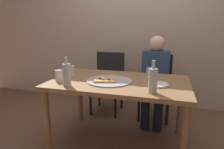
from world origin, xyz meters
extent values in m
plane|color=brown|center=(0.00, 0.00, 0.00)|extent=(8.00, 8.00, 0.00)
cube|color=#BCA893|center=(0.00, 1.35, 1.30)|extent=(6.00, 0.10, 2.60)
cube|color=olive|center=(0.00, 0.00, 0.71)|extent=(1.43, 0.90, 0.04)
cylinder|color=olive|center=(-0.66, -0.39, 0.34)|extent=(0.06, 0.06, 0.69)
cylinder|color=olive|center=(0.66, -0.39, 0.34)|extent=(0.06, 0.06, 0.69)
cylinder|color=olive|center=(-0.66, 0.39, 0.34)|extent=(0.06, 0.06, 0.69)
cylinder|color=olive|center=(0.66, 0.39, 0.34)|extent=(0.06, 0.06, 0.69)
cylinder|color=#ADADB2|center=(-0.09, -0.06, 0.74)|extent=(0.47, 0.47, 0.01)
cube|color=tan|center=(-0.13, -0.12, 0.75)|extent=(0.25, 0.19, 0.02)
sphere|color=#EAD184|center=(-0.15, -0.12, 0.77)|extent=(0.04, 0.04, 0.04)
sphere|color=#2D381E|center=(-0.08, -0.12, 0.77)|extent=(0.02, 0.02, 0.02)
sphere|color=#B22D23|center=(-0.18, -0.11, 0.77)|extent=(0.03, 0.03, 0.03)
cylinder|color=#B2BCC1|center=(0.37, -0.31, 0.84)|extent=(0.08, 0.08, 0.21)
cylinder|color=#B2BCC1|center=(0.37, -0.31, 0.98)|extent=(0.03, 0.03, 0.07)
cylinder|color=#B2BCC1|center=(-0.43, -0.34, 0.84)|extent=(0.08, 0.08, 0.22)
cylinder|color=#B2BCC1|center=(-0.43, -0.34, 0.98)|extent=(0.03, 0.03, 0.06)
cylinder|color=beige|center=(-0.59, 0.08, 0.79)|extent=(0.07, 0.07, 0.11)
cylinder|color=#B7C6BC|center=(0.28, 0.36, 0.77)|extent=(0.07, 0.07, 0.08)
cylinder|color=beige|center=(-0.60, -0.21, 0.79)|extent=(0.07, 0.07, 0.12)
cylinder|color=white|center=(0.40, -0.08, 0.74)|extent=(0.20, 0.20, 0.02)
cube|color=#B7B7BC|center=(0.35, 0.22, 0.73)|extent=(0.22, 0.07, 0.01)
cube|color=black|center=(-0.39, 0.77, 0.45)|extent=(0.44, 0.44, 0.05)
cube|color=black|center=(-0.39, 0.97, 0.68)|extent=(0.44, 0.04, 0.45)
cylinder|color=black|center=(-0.20, 0.58, 0.21)|extent=(0.04, 0.04, 0.42)
cylinder|color=black|center=(-0.58, 0.58, 0.21)|extent=(0.04, 0.04, 0.42)
cylinder|color=black|center=(-0.20, 0.96, 0.21)|extent=(0.04, 0.04, 0.42)
cylinder|color=black|center=(-0.58, 0.96, 0.21)|extent=(0.04, 0.04, 0.42)
cube|color=black|center=(0.32, 0.77, 0.45)|extent=(0.44, 0.44, 0.05)
cube|color=black|center=(0.32, 0.97, 0.68)|extent=(0.44, 0.04, 0.45)
cylinder|color=black|center=(0.51, 0.58, 0.21)|extent=(0.04, 0.04, 0.42)
cylinder|color=black|center=(0.13, 0.58, 0.21)|extent=(0.04, 0.04, 0.42)
cylinder|color=black|center=(0.51, 0.96, 0.21)|extent=(0.04, 0.04, 0.42)
cylinder|color=black|center=(0.13, 0.96, 0.21)|extent=(0.04, 0.04, 0.42)
cube|color=navy|center=(0.32, 0.79, 0.71)|extent=(0.36, 0.22, 0.52)
sphere|color=beige|center=(0.32, 0.79, 1.06)|extent=(0.21, 0.21, 0.21)
cylinder|color=black|center=(0.40, 0.59, 0.45)|extent=(0.12, 0.40, 0.12)
cylinder|color=black|center=(0.24, 0.59, 0.45)|extent=(0.12, 0.40, 0.12)
cylinder|color=black|center=(0.40, 0.39, 0.23)|extent=(0.11, 0.11, 0.45)
cylinder|color=black|center=(0.24, 0.39, 0.23)|extent=(0.11, 0.11, 0.45)
camera|label=1|loc=(0.49, -1.97, 1.29)|focal=31.78mm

